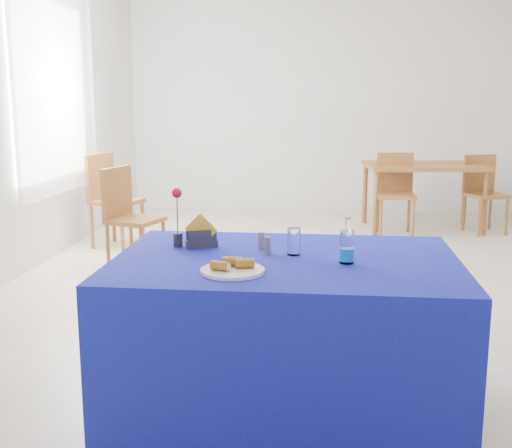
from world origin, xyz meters
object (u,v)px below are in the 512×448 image
at_px(oak_table, 424,171).
at_px(chair_bg_left, 395,188).
at_px(plate, 232,271).
at_px(chair_bg_right, 483,188).
at_px(chair_win_b, 109,194).
at_px(water_bottle, 347,248).
at_px(chair_win_a, 127,211).
at_px(blue_table, 285,335).

distance_m(oak_table, chair_bg_left, 0.48).
height_order(plate, oak_table, plate).
bearing_deg(chair_bg_right, chair_win_b, 178.08).
xyz_separation_m(water_bottle, oak_table, (1.02, 4.61, -0.15)).
distance_m(plate, chair_bg_right, 5.21).
distance_m(plate, chair_win_b, 4.00).
relative_size(plate, chair_win_a, 0.31).
height_order(water_bottle, chair_bg_left, water_bottle).
bearing_deg(chair_bg_right, chair_bg_left, 174.08).
relative_size(chair_bg_left, chair_win_b, 0.95).
xyz_separation_m(blue_table, water_bottle, (0.28, -0.07, 0.45)).
xyz_separation_m(blue_table, chair_win_b, (-1.99, 3.30, 0.16)).
xyz_separation_m(blue_table, oak_table, (1.29, 4.54, 0.30)).
height_order(blue_table, oak_table, blue_table).
distance_m(blue_table, chair_bg_right, 4.87).
bearing_deg(chair_win_a, chair_bg_left, -36.36).
height_order(chair_bg_left, chair_bg_right, chair_bg_left).
height_order(blue_table, chair_win_b, chair_win_b).
xyz_separation_m(plate, blue_table, (0.21, 0.28, -0.39)).
relative_size(blue_table, chair_win_b, 1.70).
height_order(blue_table, chair_bg_right, chair_bg_right).
distance_m(oak_table, chair_win_b, 3.51).
bearing_deg(chair_bg_left, chair_bg_right, 11.63).
relative_size(oak_table, chair_win_b, 1.46).
xyz_separation_m(plate, chair_win_a, (-1.32, 2.73, -0.25)).
distance_m(chair_bg_right, chair_win_a, 4.02).
xyz_separation_m(oak_table, chair_bg_right, (0.65, -0.08, -0.18)).
xyz_separation_m(blue_table, chair_bg_right, (1.94, 4.46, 0.12)).
height_order(plate, chair_win_a, chair_win_a).
relative_size(blue_table, chair_win_a, 1.77).
bearing_deg(chair_bg_left, water_bottle, -99.63).
bearing_deg(water_bottle, oak_table, 77.57).
distance_m(blue_table, chair_win_a, 2.89).
height_order(blue_table, water_bottle, water_bottle).
bearing_deg(chair_win_b, oak_table, -51.87).
bearing_deg(chair_win_b, water_bottle, -128.68).
bearing_deg(oak_table, plate, -107.34).
height_order(water_bottle, chair_win_a, water_bottle).
height_order(oak_table, chair_win_b, chair_win_b).
bearing_deg(blue_table, chair_bg_right, 66.46).
bearing_deg(plate, oak_table, 72.66).
distance_m(plate, blue_table, 0.52).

